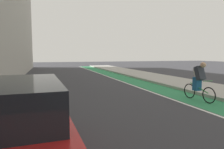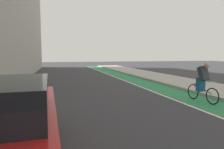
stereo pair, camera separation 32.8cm
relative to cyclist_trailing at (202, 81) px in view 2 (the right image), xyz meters
name	(u,v)px [view 2 (the right image)]	position (x,y,z in m)	size (l,w,h in m)	color
ground_plane	(100,89)	(-3.44, 3.93, -0.85)	(91.33, 91.33, 0.00)	#38383D
bike_lane_paint	(143,83)	(0.00, 5.93, -0.84)	(1.60, 41.52, 0.00)	#2D8451
lane_divider_stripe	(131,83)	(-0.90, 5.93, -0.84)	(0.12, 41.52, 0.00)	white
sidewalk_right	(174,80)	(2.41, 5.93, -0.78)	(3.21, 41.52, 0.14)	#A8A59E
cyclist_trailing	(202,81)	(0.00, 0.00, 0.00)	(0.48, 1.69, 1.60)	black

